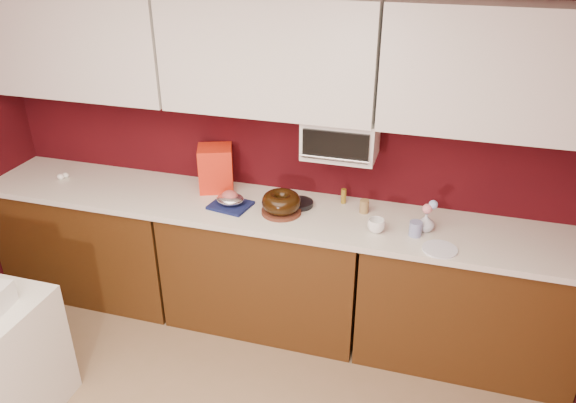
{
  "coord_description": "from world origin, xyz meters",
  "views": [
    {
      "loc": [
        1.05,
        -1.11,
        2.61
      ],
      "look_at": [
        0.19,
        1.84,
        1.02
      ],
      "focal_mm": 35.0,
      "sensor_mm": 36.0,
      "label": 1
    }
  ],
  "objects_px": {
    "toaster_oven": "(341,137)",
    "foil_ham_nest": "(230,199)",
    "coffee_mug": "(376,224)",
    "flower_vase": "(426,221)",
    "pandoro_box": "(216,168)",
    "bundt_cake": "(281,202)",
    "blue_jar": "(416,229)"
  },
  "relations": [
    {
      "from": "coffee_mug",
      "to": "foil_ham_nest",
      "type": "bearing_deg",
      "value": 176.66
    },
    {
      "from": "toaster_oven",
      "to": "foil_ham_nest",
      "type": "bearing_deg",
      "value": -162.01
    },
    {
      "from": "toaster_oven",
      "to": "coffee_mug",
      "type": "xyz_separation_m",
      "value": [
        0.29,
        -0.27,
        -0.42
      ]
    },
    {
      "from": "coffee_mug",
      "to": "flower_vase",
      "type": "relative_size",
      "value": 0.79
    },
    {
      "from": "toaster_oven",
      "to": "bundt_cake",
      "type": "distance_m",
      "value": 0.55
    },
    {
      "from": "blue_jar",
      "to": "flower_vase",
      "type": "relative_size",
      "value": 0.71
    },
    {
      "from": "coffee_mug",
      "to": "flower_vase",
      "type": "height_order",
      "value": "flower_vase"
    },
    {
      "from": "bundt_cake",
      "to": "foil_ham_nest",
      "type": "xyz_separation_m",
      "value": [
        -0.34,
        -0.01,
        -0.03
      ]
    },
    {
      "from": "foil_ham_nest",
      "to": "toaster_oven",
      "type": "bearing_deg",
      "value": 17.99
    },
    {
      "from": "blue_jar",
      "to": "flower_vase",
      "type": "height_order",
      "value": "flower_vase"
    },
    {
      "from": "pandoro_box",
      "to": "coffee_mug",
      "type": "height_order",
      "value": "pandoro_box"
    },
    {
      "from": "toaster_oven",
      "to": "flower_vase",
      "type": "relative_size",
      "value": 3.52
    },
    {
      "from": "toaster_oven",
      "to": "flower_vase",
      "type": "height_order",
      "value": "toaster_oven"
    },
    {
      "from": "pandoro_box",
      "to": "flower_vase",
      "type": "distance_m",
      "value": 1.44
    },
    {
      "from": "foil_ham_nest",
      "to": "pandoro_box",
      "type": "height_order",
      "value": "pandoro_box"
    },
    {
      "from": "pandoro_box",
      "to": "blue_jar",
      "type": "relative_size",
      "value": 3.41
    },
    {
      "from": "toaster_oven",
      "to": "bundt_cake",
      "type": "xyz_separation_m",
      "value": [
        -0.32,
        -0.21,
        -0.39
      ]
    },
    {
      "from": "toaster_oven",
      "to": "pandoro_box",
      "type": "relative_size",
      "value": 1.46
    },
    {
      "from": "toaster_oven",
      "to": "pandoro_box",
      "type": "bearing_deg",
      "value": 179.6
    },
    {
      "from": "flower_vase",
      "to": "blue_jar",
      "type": "bearing_deg",
      "value": -124.45
    },
    {
      "from": "bundt_cake",
      "to": "coffee_mug",
      "type": "bearing_deg",
      "value": -6.03
    },
    {
      "from": "foil_ham_nest",
      "to": "coffee_mug",
      "type": "xyz_separation_m",
      "value": [
        0.96,
        -0.06,
        -0.0
      ]
    },
    {
      "from": "coffee_mug",
      "to": "pandoro_box",
      "type": "bearing_deg",
      "value": 166.34
    },
    {
      "from": "blue_jar",
      "to": "flower_vase",
      "type": "xyz_separation_m",
      "value": [
        0.05,
        0.08,
        0.02
      ]
    },
    {
      "from": "foil_ham_nest",
      "to": "pandoro_box",
      "type": "xyz_separation_m",
      "value": [
        -0.19,
        0.22,
        0.1
      ]
    },
    {
      "from": "bundt_cake",
      "to": "blue_jar",
      "type": "bearing_deg",
      "value": -2.84
    },
    {
      "from": "flower_vase",
      "to": "bundt_cake",
      "type": "bearing_deg",
      "value": -177.85
    },
    {
      "from": "bundt_cake",
      "to": "foil_ham_nest",
      "type": "distance_m",
      "value": 0.34
    },
    {
      "from": "toaster_oven",
      "to": "foil_ham_nest",
      "type": "xyz_separation_m",
      "value": [
        -0.67,
        -0.22,
        -0.42
      ]
    },
    {
      "from": "foil_ham_nest",
      "to": "pandoro_box",
      "type": "bearing_deg",
      "value": 130.24
    },
    {
      "from": "toaster_oven",
      "to": "foil_ham_nest",
      "type": "distance_m",
      "value": 0.82
    },
    {
      "from": "pandoro_box",
      "to": "bundt_cake",
      "type": "bearing_deg",
      "value": -42.98
    }
  ]
}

